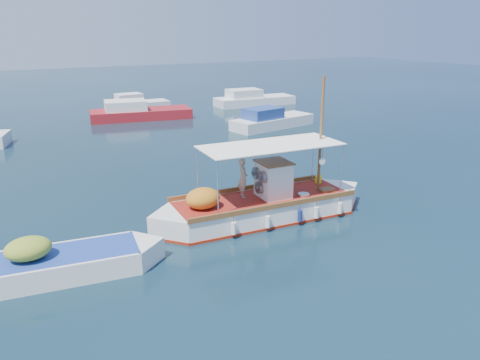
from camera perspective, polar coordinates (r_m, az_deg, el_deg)
name	(u,v)px	position (r m, az deg, el deg)	size (l,w,h in m)	color
ground	(251,224)	(18.38, 1.35, -5.36)	(160.00, 160.00, 0.00)	black
fishing_caique	(261,206)	(18.75, 2.62, -3.22)	(9.38, 3.00, 5.73)	white
dinghy	(58,266)	(15.67, -21.31, -9.71)	(6.50, 2.39, 1.60)	white
bg_boat_n	(138,113)	(40.32, -12.34, 7.96)	(8.55, 4.12, 1.80)	maroon
bg_boat_ne	(271,121)	(36.00, 3.74, 7.16)	(7.16, 3.50, 1.80)	silver
bg_boat_e	(252,100)	(46.69, 1.53, 9.71)	(7.99, 3.03, 1.80)	silver
bg_boat_far_n	(136,105)	(44.52, -12.51, 8.88)	(5.65, 2.26, 1.80)	silver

